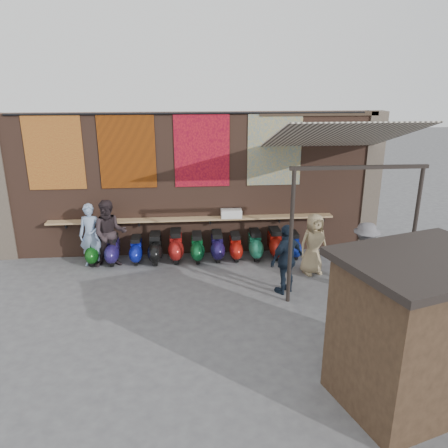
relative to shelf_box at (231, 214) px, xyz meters
name	(u,v)px	position (x,y,z in m)	size (l,w,h in m)	color
ground	(196,292)	(-1.09, -2.30, -1.24)	(70.00, 70.00, 0.00)	#474749
brick_wall	(192,185)	(-1.09, 0.40, 0.76)	(10.00, 0.40, 4.00)	brown
pier_left	(1,189)	(-6.29, 0.40, 0.76)	(0.50, 0.50, 4.00)	#4C4238
pier_right	(369,181)	(4.11, 0.40, 0.76)	(0.50, 0.50, 4.00)	#4C4238
eating_counter	(193,219)	(-1.09, 0.03, -0.14)	(8.00, 0.32, 0.05)	#9E7A51
shelf_box	(231,214)	(0.00, 0.00, 0.00)	(0.58, 0.29, 0.23)	white
tapestry_redgold	(54,152)	(-4.69, 0.18, 1.76)	(1.50, 0.02, 2.00)	maroon
tapestry_sun	(127,151)	(-2.79, 0.18, 1.76)	(1.50, 0.02, 2.00)	#BA4C0A
tapestry_orange	(202,150)	(-0.79, 0.18, 1.76)	(1.50, 0.02, 2.00)	#B11620
tapestry_multi	(275,149)	(1.21, 0.18, 1.76)	(1.50, 0.02, 2.00)	#2B649D
hang_rail	(190,113)	(-1.09, 0.17, 2.74)	(0.06, 0.06, 9.50)	black
scooter_stool_0	(93,251)	(-3.84, -0.27, -0.88)	(0.34, 0.75, 0.71)	#0F4E12
scooter_stool_1	(113,250)	(-3.31, -0.30, -0.86)	(0.36, 0.80, 0.76)	navy
scooter_stool_2	(136,250)	(-2.67, -0.30, -0.89)	(0.34, 0.75, 0.71)	#0D1890
scooter_stool_3	(156,248)	(-2.14, -0.34, -0.84)	(0.38, 0.84, 0.80)	black
scooter_stool_4	(176,246)	(-1.58, -0.25, -0.82)	(0.40, 0.89, 0.84)	maroon
scooter_stool_5	(197,247)	(-0.99, -0.33, -0.86)	(0.36, 0.80, 0.76)	#0B5125
scooter_stool_6	(217,246)	(-0.42, -0.30, -0.85)	(0.37, 0.82, 0.78)	#1B1245
scooter_stool_7	(235,247)	(0.09, -0.32, -0.88)	(0.34, 0.76, 0.72)	#A4140C
scooter_stool_8	(255,245)	(0.65, -0.30, -0.84)	(0.37, 0.83, 0.79)	#1B6D4F
scooter_stool_9	(275,243)	(1.23, -0.28, -0.83)	(0.39, 0.86, 0.81)	maroon
scooter_stool_10	(293,245)	(1.74, -0.32, -0.88)	(0.34, 0.75, 0.71)	navy
diner_left	(91,235)	(-3.83, -0.42, -0.37)	(0.63, 0.41, 1.73)	#8299BD
diner_right	(110,234)	(-3.31, -0.51, -0.32)	(0.90, 0.70, 1.85)	#2A2124
shopper_navy	(287,259)	(1.05, -2.45, -0.39)	(0.99, 0.41, 1.70)	black
shopper_grey	(364,257)	(2.89, -2.52, -0.39)	(1.10, 0.63, 1.71)	slate
shopper_tan	(313,244)	(1.98, -1.45, -0.43)	(0.79, 0.52, 1.62)	#9D8864
market_stall	(415,335)	(2.16, -6.21, -0.08)	(2.14, 1.60, 2.31)	black
stall_roof	(427,261)	(2.16, -6.21, 1.13)	(2.39, 1.84, 0.12)	black
stall_sign	(381,281)	(1.92, -5.42, 0.44)	(1.20, 0.04, 0.50)	gold
stall_shelf	(376,326)	(1.92, -5.42, -0.40)	(1.77, 0.10, 0.06)	#473321
awning_canvas	(338,136)	(2.41, -1.40, 2.31)	(3.20, 3.40, 0.03)	beige
awning_ledger	(319,114)	(2.41, 0.19, 2.71)	(3.30, 0.08, 0.12)	#33261C
awning_header	(360,167)	(2.41, -2.90, 1.84)	(3.00, 0.08, 0.08)	black
awning_post_left	(291,238)	(1.01, -2.90, 0.31)	(0.09, 0.09, 3.10)	black
awning_post_right	(414,234)	(3.81, -2.90, 0.31)	(0.09, 0.09, 3.10)	black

